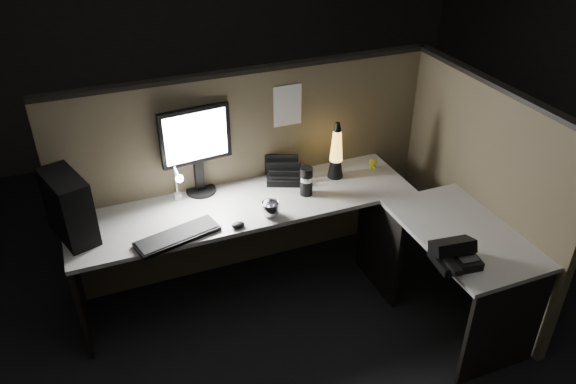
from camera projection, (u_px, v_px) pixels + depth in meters
name	position (u px, v px, depth m)	size (l,w,h in m)	color
floor	(300.00, 338.00, 3.67)	(6.00, 6.00, 0.00)	black
room_shell	(304.00, 109.00, 2.82)	(6.00, 6.00, 6.00)	silver
partition_back	(251.00, 174.00, 4.01)	(2.66, 0.06, 1.50)	brown
partition_right	(477.00, 194.00, 3.78)	(0.06, 1.66, 1.50)	brown
desk	(311.00, 240.00, 3.62)	(2.60, 1.60, 0.73)	#A6A39D
pc_tower	(69.00, 207.00, 3.30)	(0.18, 0.39, 0.41)	black
monitor	(196.00, 143.00, 3.66)	(0.48, 0.20, 0.61)	black
keyboard	(178.00, 236.00, 3.38)	(0.51, 0.17, 0.03)	black
mouse	(238.00, 225.00, 3.47)	(0.08, 0.06, 0.03)	black
clip_lamp	(178.00, 184.00, 3.63)	(0.05, 0.20, 0.26)	silver
organizer	(284.00, 174.00, 3.96)	(0.31, 0.29, 0.19)	black
lava_lamp	(336.00, 155.00, 3.92)	(0.11, 0.11, 0.42)	black
travel_mug	(306.00, 181.00, 3.76)	(0.09, 0.09, 0.20)	black
steel_mug	(270.00, 209.00, 3.57)	(0.12, 0.12, 0.10)	#B7B7BE
figurine	(373.00, 162.00, 4.09)	(0.06, 0.06, 0.06)	#F5F927
pinned_paper	(288.00, 106.00, 3.81)	(0.20, 0.00, 0.29)	white
desk_phone	(454.00, 254.00, 3.16)	(0.26, 0.27, 0.14)	black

